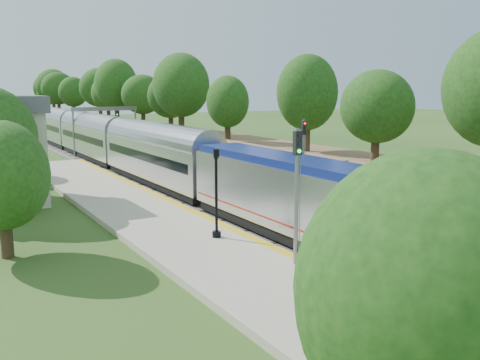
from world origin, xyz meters
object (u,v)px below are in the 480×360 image
lamppost_mid (405,275)px  signal_farside (303,153)px  signal_gantry (105,118)px  signal_platform (297,182)px  lamppost_far (216,198)px  train (72,134)px

lamppost_mid → signal_farside: 21.40m
lamppost_mid → signal_farside: (9.98, 18.86, 1.63)m
signal_gantry → lamppost_mid: (-6.25, -55.37, -2.55)m
signal_farside → signal_platform: bearing=-128.5°
lamppost_far → signal_gantry: bearing=81.3°
lamppost_far → signal_platform: size_ratio=0.77×
train → signal_farside: 44.15m
lamppost_mid → signal_gantry: bearing=83.6°
lamppost_mid → signal_farside: size_ratio=0.68×
signal_gantry → lamppost_mid: bearing=-96.4°
lamppost_mid → lamppost_far: bearing=90.8°
lamppost_mid → signal_platform: (0.88, 7.40, 2.01)m
train → signal_platform: 55.25m
train → lamppost_far: bearing=-94.6°
train → lamppost_mid: 62.66m
lamppost_mid → signal_platform: signal_platform is taller
train → signal_platform: signal_platform is taller
train → signal_farside: (6.20, -43.68, 1.62)m
lamppost_mid → signal_platform: bearing=83.2°
signal_platform → lamppost_far: bearing=100.3°
signal_gantry → signal_farside: 36.71m
lamppost_mid → lamppost_far: (-0.19, 13.28, 0.30)m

